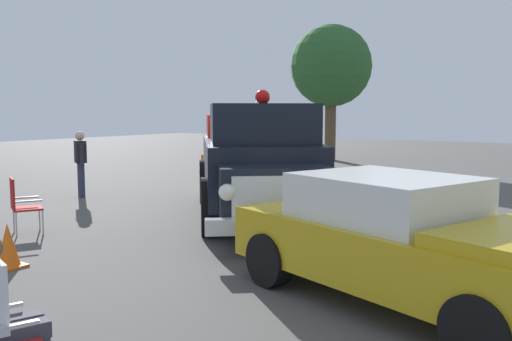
{
  "coord_description": "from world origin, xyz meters",
  "views": [
    {
      "loc": [
        -10.15,
        -6.95,
        2.22
      ],
      "look_at": [
        -0.62,
        -0.28,
        0.96
      ],
      "focal_mm": 39.52,
      "sensor_mm": 36.0,
      "label": 1
    }
  ],
  "objects_px": {
    "vintage_fire_truck": "(257,160)",
    "traffic_cone": "(8,246)",
    "lawn_chair_by_car": "(20,202)",
    "oak_tree_right": "(331,67)",
    "spectator_standing": "(81,159)",
    "classic_hot_rod": "(408,241)",
    "spectator_seated": "(2,308)",
    "lawn_chair_spare": "(210,171)"
  },
  "relations": [
    {
      "from": "classic_hot_rod",
      "to": "oak_tree_right",
      "type": "bearing_deg",
      "value": 30.2
    },
    {
      "from": "spectator_seated",
      "to": "classic_hot_rod",
      "type": "bearing_deg",
      "value": -26.16
    },
    {
      "from": "classic_hot_rod",
      "to": "oak_tree_right",
      "type": "height_order",
      "value": "oak_tree_right"
    },
    {
      "from": "classic_hot_rod",
      "to": "lawn_chair_by_car",
      "type": "distance_m",
      "value": 6.98
    },
    {
      "from": "oak_tree_right",
      "to": "traffic_cone",
      "type": "bearing_deg",
      "value": -166.65
    },
    {
      "from": "spectator_standing",
      "to": "traffic_cone",
      "type": "xyz_separation_m",
      "value": [
        -4.77,
        -4.52,
        -0.66
      ]
    },
    {
      "from": "lawn_chair_by_car",
      "to": "oak_tree_right",
      "type": "relative_size",
      "value": 0.17
    },
    {
      "from": "vintage_fire_truck",
      "to": "lawn_chair_by_car",
      "type": "xyz_separation_m",
      "value": [
        -3.65,
        2.61,
        -0.61
      ]
    },
    {
      "from": "lawn_chair_by_car",
      "to": "lawn_chair_spare",
      "type": "height_order",
      "value": "same"
    },
    {
      "from": "lawn_chair_by_car",
      "to": "oak_tree_right",
      "type": "height_order",
      "value": "oak_tree_right"
    },
    {
      "from": "vintage_fire_truck",
      "to": "classic_hot_rod",
      "type": "bearing_deg",
      "value": -126.89
    },
    {
      "from": "vintage_fire_truck",
      "to": "lawn_chair_spare",
      "type": "height_order",
      "value": "vintage_fire_truck"
    },
    {
      "from": "lawn_chair_by_car",
      "to": "spectator_standing",
      "type": "xyz_separation_m",
      "value": [
        3.41,
        2.7,
        0.37
      ]
    },
    {
      "from": "lawn_chair_by_car",
      "to": "lawn_chair_spare",
      "type": "distance_m",
      "value": 5.82
    },
    {
      "from": "oak_tree_right",
      "to": "traffic_cone",
      "type": "distance_m",
      "value": 18.76
    },
    {
      "from": "traffic_cone",
      "to": "vintage_fire_truck",
      "type": "bearing_deg",
      "value": -9.09
    },
    {
      "from": "spectator_seated",
      "to": "lawn_chair_spare",
      "type": "bearing_deg",
      "value": 31.09
    },
    {
      "from": "vintage_fire_truck",
      "to": "spectator_standing",
      "type": "bearing_deg",
      "value": 92.53
    },
    {
      "from": "vintage_fire_truck",
      "to": "lawn_chair_spare",
      "type": "relative_size",
      "value": 5.8
    },
    {
      "from": "vintage_fire_truck",
      "to": "lawn_chair_by_car",
      "type": "height_order",
      "value": "vintage_fire_truck"
    },
    {
      "from": "classic_hot_rod",
      "to": "lawn_chair_by_car",
      "type": "relative_size",
      "value": 4.63
    },
    {
      "from": "lawn_chair_by_car",
      "to": "spectator_seated",
      "type": "xyz_separation_m",
      "value": [
        -3.39,
        -5.12,
        0.11
      ]
    },
    {
      "from": "traffic_cone",
      "to": "lawn_chair_spare",
      "type": "bearing_deg",
      "value": 17.4
    },
    {
      "from": "lawn_chair_spare",
      "to": "spectator_standing",
      "type": "xyz_separation_m",
      "value": [
        -2.39,
        2.27,
        0.37
      ]
    },
    {
      "from": "vintage_fire_truck",
      "to": "traffic_cone",
      "type": "bearing_deg",
      "value": 170.91
    },
    {
      "from": "lawn_chair_spare",
      "to": "traffic_cone",
      "type": "xyz_separation_m",
      "value": [
        -7.16,
        -2.24,
        -0.28
      ]
    },
    {
      "from": "spectator_standing",
      "to": "traffic_cone",
      "type": "height_order",
      "value": "spectator_standing"
    },
    {
      "from": "classic_hot_rod",
      "to": "lawn_chair_spare",
      "type": "relative_size",
      "value": 4.63
    },
    {
      "from": "vintage_fire_truck",
      "to": "spectator_seated",
      "type": "xyz_separation_m",
      "value": [
        -7.04,
        -2.5,
        -0.5
      ]
    },
    {
      "from": "spectator_standing",
      "to": "oak_tree_right",
      "type": "relative_size",
      "value": 0.28
    },
    {
      "from": "lawn_chair_spare",
      "to": "spectator_seated",
      "type": "bearing_deg",
      "value": -148.91
    },
    {
      "from": "lawn_chair_by_car",
      "to": "spectator_standing",
      "type": "relative_size",
      "value": 0.61
    },
    {
      "from": "vintage_fire_truck",
      "to": "oak_tree_right",
      "type": "relative_size",
      "value": 1.0
    },
    {
      "from": "spectator_seated",
      "to": "oak_tree_right",
      "type": "height_order",
      "value": "oak_tree_right"
    },
    {
      "from": "lawn_chair_spare",
      "to": "spectator_seated",
      "type": "xyz_separation_m",
      "value": [
        -9.2,
        -5.55,
        0.11
      ]
    },
    {
      "from": "lawn_chair_by_car",
      "to": "lawn_chair_spare",
      "type": "xyz_separation_m",
      "value": [
        5.81,
        0.43,
        0.0
      ]
    },
    {
      "from": "lawn_chair_by_car",
      "to": "spectator_seated",
      "type": "relative_size",
      "value": 0.79
    },
    {
      "from": "lawn_chair_by_car",
      "to": "lawn_chair_spare",
      "type": "bearing_deg",
      "value": 4.24
    },
    {
      "from": "spectator_seated",
      "to": "spectator_standing",
      "type": "height_order",
      "value": "spectator_standing"
    },
    {
      "from": "vintage_fire_truck",
      "to": "classic_hot_rod",
      "type": "height_order",
      "value": "vintage_fire_truck"
    },
    {
      "from": "classic_hot_rod",
      "to": "oak_tree_right",
      "type": "relative_size",
      "value": 0.8
    },
    {
      "from": "spectator_seated",
      "to": "traffic_cone",
      "type": "relative_size",
      "value": 2.03
    }
  ]
}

